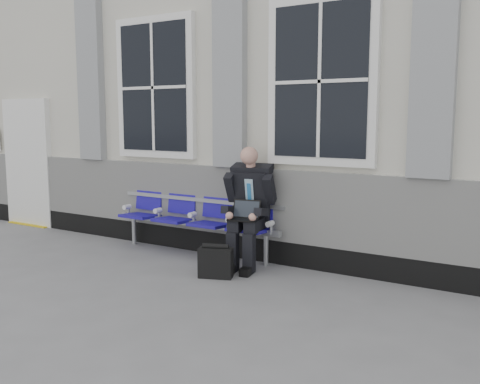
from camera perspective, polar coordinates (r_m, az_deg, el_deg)
The scene contains 5 objects.
ground at distance 5.56m, azimuth -1.23°, elevation -11.36°, with size 70.00×70.00×0.00m, color slate.
station_building at distance 8.39m, azimuth 11.78°, elevation 10.41°, with size 14.40×4.40×4.49m.
bench at distance 7.23m, azimuth -4.76°, elevation -2.32°, with size 2.60×0.47×0.91m.
businessman at distance 6.58m, azimuth 1.00°, elevation -1.16°, with size 0.65×0.87×1.49m.
briefcase at distance 6.22m, azimuth -2.62°, elevation -7.48°, with size 0.42×0.29×0.40m.
Camera 1 is at (2.84, -4.41, 1.84)m, focal length 40.00 mm.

